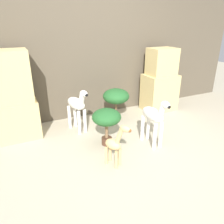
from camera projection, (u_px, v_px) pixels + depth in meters
name	position (u px, v px, depth m)	size (l,w,h in m)	color
ground_plane	(138.00, 161.00, 2.75)	(14.00, 14.00, 0.00)	#B2A88E
wall_back	(88.00, 54.00, 3.75)	(6.40, 0.08, 2.20)	brown
rock_pillar_left	(14.00, 99.00, 3.12)	(0.61, 0.46, 1.29)	#D1B775
rock_pillar_right	(160.00, 83.00, 4.17)	(0.61, 0.46, 1.18)	#D1B775
zebra_right	(154.00, 117.00, 2.97)	(0.19, 0.53, 0.72)	white
zebra_left	(77.00, 106.00, 3.37)	(0.28, 0.53, 0.72)	white
giraffe_figurine	(115.00, 144.00, 2.56)	(0.25, 0.35, 0.59)	tan
potted_palm_front	(116.00, 97.00, 3.71)	(0.45, 0.45, 0.58)	#513323
potted_palm_back	(107.00, 119.00, 2.98)	(0.40, 0.40, 0.54)	#513323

